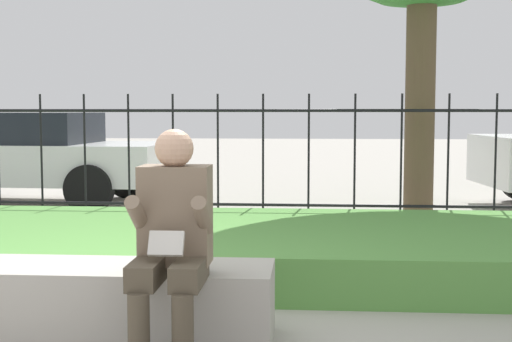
# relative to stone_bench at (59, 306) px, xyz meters

# --- Properties ---
(ground_plane) EXTENTS (60.00, 60.00, 0.00)m
(ground_plane) POSITION_rel_stone_bench_xyz_m (0.21, 0.00, -0.20)
(ground_plane) COLOR #A8A399
(stone_bench) EXTENTS (2.52, 0.56, 0.44)m
(stone_bench) POSITION_rel_stone_bench_xyz_m (0.00, 0.00, 0.00)
(stone_bench) COLOR #ADA89E
(stone_bench) RESTS_ON ground_plane
(person_seated_reader) EXTENTS (0.42, 0.73, 1.24)m
(person_seated_reader) POSITION_rel_stone_bench_xyz_m (0.74, -0.31, 0.48)
(person_seated_reader) COLOR black
(person_seated_reader) RESTS_ON ground_plane
(grass_berm) EXTENTS (9.98, 2.48, 0.35)m
(grass_berm) POSITION_rel_stone_bench_xyz_m (0.21, 1.94, -0.02)
(grass_berm) COLOR #569342
(grass_berm) RESTS_ON ground_plane
(iron_fence) EXTENTS (7.98, 0.03, 1.52)m
(iron_fence) POSITION_rel_stone_bench_xyz_m (0.21, 3.76, 0.60)
(iron_fence) COLOR black
(iron_fence) RESTS_ON ground_plane
(car_parked_left) EXTENTS (4.23, 2.03, 1.31)m
(car_parked_left) POSITION_rel_stone_bench_xyz_m (-2.69, 5.95, 0.51)
(car_parked_left) COLOR silver
(car_parked_left) RESTS_ON ground_plane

